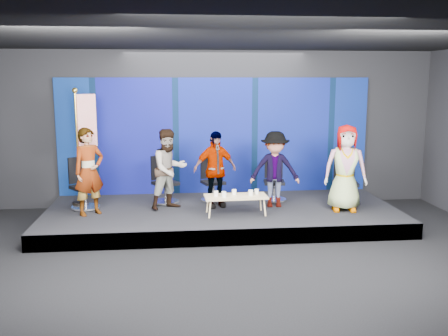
{
  "coord_description": "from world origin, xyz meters",
  "views": [
    {
      "loc": [
        -0.96,
        -7.24,
        2.87
      ],
      "look_at": [
        0.03,
        2.4,
        1.14
      ],
      "focal_mm": 40.0,
      "sensor_mm": 36.0,
      "label": 1
    }
  ],
  "objects_px": {
    "mug_c": "(234,192)",
    "chair_c": "(212,186)",
    "mug_a": "(216,194)",
    "mug_b": "(224,194)",
    "panelist_c": "(215,169)",
    "chair_d": "(274,186)",
    "mug_e": "(257,192)",
    "panelist_a": "(89,172)",
    "chair_e": "(345,188)",
    "chair_b": "(164,188)",
    "chair_a": "(84,192)",
    "panelist_b": "(169,169)",
    "flag_stand": "(84,144)",
    "panelist_e": "(345,168)",
    "coffee_table": "(236,197)",
    "panelist_d": "(275,169)",
    "mug_d": "(251,193)"
  },
  "relations": [
    {
      "from": "panelist_c",
      "to": "panelist_e",
      "type": "height_order",
      "value": "panelist_e"
    },
    {
      "from": "chair_a",
      "to": "chair_d",
      "type": "bearing_deg",
      "value": -32.75
    },
    {
      "from": "mug_c",
      "to": "mug_e",
      "type": "bearing_deg",
      "value": 1.89
    },
    {
      "from": "chair_c",
      "to": "mug_a",
      "type": "distance_m",
      "value": 1.13
    },
    {
      "from": "chair_c",
      "to": "mug_a",
      "type": "bearing_deg",
      "value": -108.01
    },
    {
      "from": "panelist_a",
      "to": "panelist_e",
      "type": "xyz_separation_m",
      "value": [
        4.95,
        -0.2,
        0.02
      ]
    },
    {
      "from": "chair_e",
      "to": "flag_stand",
      "type": "height_order",
      "value": "flag_stand"
    },
    {
      "from": "chair_b",
      "to": "coffee_table",
      "type": "height_order",
      "value": "chair_b"
    },
    {
      "from": "panelist_b",
      "to": "panelist_e",
      "type": "relative_size",
      "value": 0.94
    },
    {
      "from": "panelist_e",
      "to": "mug_d",
      "type": "distance_m",
      "value": 1.94
    },
    {
      "from": "chair_b",
      "to": "chair_d",
      "type": "height_order",
      "value": "chair_b"
    },
    {
      "from": "panelist_b",
      "to": "panelist_c",
      "type": "height_order",
      "value": "panelist_b"
    },
    {
      "from": "panelist_c",
      "to": "panelist_d",
      "type": "relative_size",
      "value": 1.0
    },
    {
      "from": "panelist_b",
      "to": "flag_stand",
      "type": "height_order",
      "value": "flag_stand"
    },
    {
      "from": "chair_a",
      "to": "panelist_e",
      "type": "height_order",
      "value": "panelist_e"
    },
    {
      "from": "mug_e",
      "to": "mug_b",
      "type": "bearing_deg",
      "value": -164.15
    },
    {
      "from": "chair_d",
      "to": "mug_a",
      "type": "height_order",
      "value": "chair_d"
    },
    {
      "from": "mug_b",
      "to": "coffee_table",
      "type": "bearing_deg",
      "value": 20.69
    },
    {
      "from": "chair_d",
      "to": "panelist_e",
      "type": "relative_size",
      "value": 0.56
    },
    {
      "from": "mug_c",
      "to": "panelist_b",
      "type": "bearing_deg",
      "value": 158.65
    },
    {
      "from": "chair_b",
      "to": "mug_b",
      "type": "xyz_separation_m",
      "value": [
        1.14,
        -1.14,
        0.09
      ]
    },
    {
      "from": "mug_c",
      "to": "chair_c",
      "type": "bearing_deg",
      "value": 108.1
    },
    {
      "from": "panelist_b",
      "to": "mug_b",
      "type": "xyz_separation_m",
      "value": [
        1.03,
        -0.66,
        -0.38
      ]
    },
    {
      "from": "panelist_d",
      "to": "chair_e",
      "type": "height_order",
      "value": "panelist_d"
    },
    {
      "from": "flag_stand",
      "to": "panelist_e",
      "type": "bearing_deg",
      "value": -35.34
    },
    {
      "from": "mug_d",
      "to": "panelist_b",
      "type": "bearing_deg",
      "value": 159.54
    },
    {
      "from": "chair_b",
      "to": "panelist_e",
      "type": "relative_size",
      "value": 0.58
    },
    {
      "from": "panelist_e",
      "to": "mug_a",
      "type": "xyz_separation_m",
      "value": [
        -2.56,
        -0.09,
        -0.43
      ]
    },
    {
      "from": "mug_c",
      "to": "chair_b",
      "type": "bearing_deg",
      "value": 144.35
    },
    {
      "from": "mug_e",
      "to": "mug_d",
      "type": "bearing_deg",
      "value": -140.77
    },
    {
      "from": "flag_stand",
      "to": "panelist_a",
      "type": "bearing_deg",
      "value": -99.81
    },
    {
      "from": "panelist_b",
      "to": "chair_c",
      "type": "distance_m",
      "value": 1.17
    },
    {
      "from": "flag_stand",
      "to": "panelist_c",
      "type": "bearing_deg",
      "value": -33.1
    },
    {
      "from": "panelist_a",
      "to": "mug_b",
      "type": "distance_m",
      "value": 2.6
    },
    {
      "from": "panelist_c",
      "to": "mug_c",
      "type": "xyz_separation_m",
      "value": [
        0.33,
        -0.54,
        -0.35
      ]
    },
    {
      "from": "chair_c",
      "to": "mug_d",
      "type": "distance_m",
      "value": 1.31
    },
    {
      "from": "chair_d",
      "to": "chair_a",
      "type": "bearing_deg",
      "value": -169.18
    },
    {
      "from": "chair_d",
      "to": "mug_e",
      "type": "height_order",
      "value": "chair_d"
    },
    {
      "from": "chair_d",
      "to": "mug_b",
      "type": "distance_m",
      "value": 1.63
    },
    {
      "from": "chair_a",
      "to": "panelist_b",
      "type": "distance_m",
      "value": 1.78
    },
    {
      "from": "flag_stand",
      "to": "mug_a",
      "type": "bearing_deg",
      "value": -46.19
    },
    {
      "from": "mug_c",
      "to": "mug_d",
      "type": "height_order",
      "value": "mug_d"
    },
    {
      "from": "panelist_c",
      "to": "flag_stand",
      "type": "xyz_separation_m",
      "value": [
        -2.62,
        0.34,
        0.5
      ]
    },
    {
      "from": "chair_c",
      "to": "mug_b",
      "type": "relative_size",
      "value": 9.06
    },
    {
      "from": "panelist_a",
      "to": "chair_e",
      "type": "xyz_separation_m",
      "value": [
        5.13,
        0.27,
        -0.49
      ]
    },
    {
      "from": "panelist_a",
      "to": "chair_b",
      "type": "distance_m",
      "value": 1.68
    },
    {
      "from": "panelist_c",
      "to": "mug_e",
      "type": "bearing_deg",
      "value": -51.67
    },
    {
      "from": "chair_b",
      "to": "chair_d",
      "type": "distance_m",
      "value": 2.33
    },
    {
      "from": "mug_b",
      "to": "mug_d",
      "type": "bearing_deg",
      "value": 8.53
    },
    {
      "from": "chair_e",
      "to": "coffee_table",
      "type": "relative_size",
      "value": 0.87
    }
  ]
}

